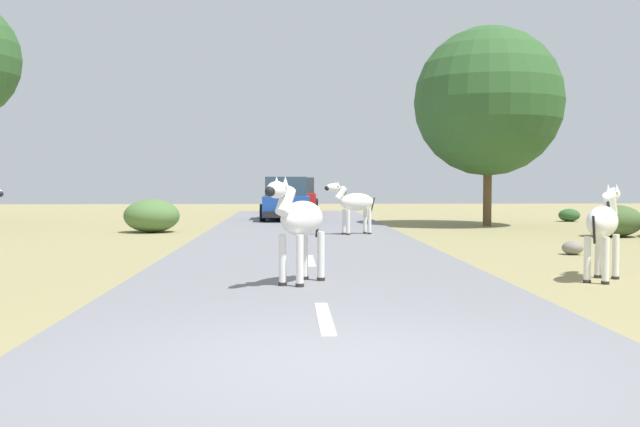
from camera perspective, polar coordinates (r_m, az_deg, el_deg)
The scene contains 13 objects.
ground_plane at distance 6.53m, azimuth 1.46°, elevation -11.88°, with size 90.00×90.00×0.00m, color #8E8456.
road at distance 6.52m, azimuth 1.22°, elevation -11.68°, with size 6.00×64.00×0.05m, color slate.
lane_markings at distance 5.55m, azimuth 1.89°, elevation -13.93°, with size 0.16×56.00×0.01m.
zebra_0 at distance 11.11m, azimuth -1.63°, elevation -0.51°, with size 1.05×1.62×1.65m.
zebra_1 at distance 12.74m, azimuth 21.34°, elevation -0.68°, with size 1.19×1.46×1.58m.
zebra_2 at distance 21.42m, azimuth 2.68°, elevation 0.86°, with size 1.58×0.89×1.57m.
car_0 at distance 29.62m, azimuth -2.68°, elevation 1.07°, with size 2.03×4.34×1.74m.
car_1 at distance 35.87m, azimuth -1.78°, elevation 1.33°, with size 2.13×4.39×1.74m.
tree_3 at distance 26.99m, azimuth 13.05°, elevation 8.54°, with size 5.32×5.32×7.13m.
bush_0 at distance 23.56m, azimuth -13.04°, elevation -0.17°, with size 1.75×1.57×1.05m, color #4C7038.
bush_1 at distance 22.82m, azimuth 22.13°, elevation -0.54°, with size 1.55×1.39×0.93m, color #425B2D.
bush_2 at distance 30.77m, azimuth 18.94°, elevation -0.12°, with size 0.85×0.76×0.51m, color #2D5628.
rock_2 at distance 17.00m, azimuth 19.17°, elevation -2.55°, with size 0.46×0.45×0.30m, color gray.
Camera 1 is at (-0.42, -6.31, 1.63)m, focal length 40.86 mm.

